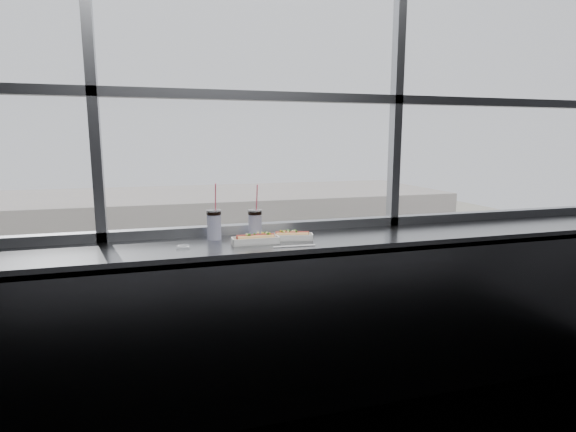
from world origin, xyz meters
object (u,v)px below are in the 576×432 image
object	(u,v)px
hotdog_tray_left	(255,239)
wrapper	(183,246)
car_near_d	(356,374)
pedestrian_a	(101,319)
car_near_e	(439,363)
pedestrian_c	(237,299)
hotdog_tray_right	(292,236)
pedestrian_d	(319,299)
tree_center	(196,274)
car_far_b	(205,328)
loose_straw	(294,246)
tree_right	(324,263)
pedestrian_b	(157,314)
car_near_c	(179,406)
soda_cup_right	(255,222)
car_far_c	(346,311)
soda_cup_left	(214,223)
tree_left	(41,286)

from	to	relation	value
hotdog_tray_left	wrapper	distance (m)	0.43
car_near_d	wrapper	bearing A→B (deg)	151.26
pedestrian_a	car_near_e	bearing A→B (deg)	-122.45
car_near_e	pedestrian_c	size ratio (longest dim) A/B	3.05
wrapper	pedestrian_c	distance (m)	31.55
hotdog_tray_right	pedestrian_d	distance (m)	31.16
pedestrian_a	tree_center	bearing A→B (deg)	-83.90
car_far_b	car_near_e	world-z (taller)	car_near_e
car_near_d	loose_straw	bearing A→B (deg)	153.20
pedestrian_c	pedestrian_d	bearing A→B (deg)	72.68
car_near_d	pedestrian_c	xyz separation A→B (m)	(-3.79, 12.77, -0.13)
hotdog_tray_right	pedestrian_a	distance (m)	30.11
loose_straw	tree_right	size ratio (longest dim) A/B	0.05
pedestrian_b	tree_right	distance (m)	12.59
hotdog_tray_right	pedestrian_d	size ratio (longest dim) A/B	0.13
car_near_d	pedestrian_b	xyz separation A→B (m)	(-9.50, 11.40, -0.20)
car_near_c	pedestrian_c	size ratio (longest dim) A/B	2.78
soda_cup_right	car_far_c	bearing A→B (deg)	64.71
car_near_c	pedestrian_c	distance (m)	13.66
pedestrian_d	tree_right	size ratio (longest dim) A/B	0.40
soda_cup_left	car_near_d	size ratio (longest dim) A/B	0.05
car_near_c	car_far_c	size ratio (longest dim) A/B	0.85
car_far_b	pedestrian_a	distance (m)	7.20
soda_cup_right	tree_right	bearing A→B (deg)	68.11
pedestrian_b	tree_center	bearing A→B (deg)	-77.63
pedestrian_b	hotdog_tray_right	bearing A→B (deg)	-177.49
car_near_c	tree_right	xyz separation A→B (m)	(11.46, 12.00, 2.47)
soda_cup_right	car_near_d	distance (m)	21.33
pedestrian_b	pedestrian_d	bearing A→B (deg)	-92.28
tree_right	pedestrian_d	bearing A→B (deg)	-125.87
car_near_e	pedestrian_a	world-z (taller)	pedestrian_a
soda_cup_left	car_near_c	size ratio (longest dim) A/B	0.06
pedestrian_b	tree_left	bearing A→B (deg)	85.14
car_near_e	car_far_b	bearing A→B (deg)	49.89
car_near_e	tree_right	world-z (taller)	tree_right
pedestrian_d	loose_straw	bearing A→B (deg)	69.25
car_near_d	car_near_e	bearing A→B (deg)	-89.98
wrapper	car_far_b	bearing A→B (deg)	84.57
soda_cup_left	loose_straw	world-z (taller)	soda_cup_left
soda_cup_left	pedestrian_b	size ratio (longest dim) A/B	0.19
hotdog_tray_left	car_far_c	bearing A→B (deg)	66.00
car_far_c	pedestrian_d	distance (m)	3.07
hotdog_tray_right	soda_cup_right	xyz separation A→B (m)	(-0.21, 0.13, 0.07)
wrapper	tree_center	size ratio (longest dim) A/B	0.02
hotdog_tray_right	wrapper	distance (m)	0.67
car_near_c	car_far_b	world-z (taller)	car_far_b
tree_center	tree_right	size ratio (longest dim) A/B	1.00
pedestrian_c	tree_left	distance (m)	12.99
car_far_b	tree_right	distance (m)	10.55
wrapper	car_near_e	bearing A→B (deg)	49.89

